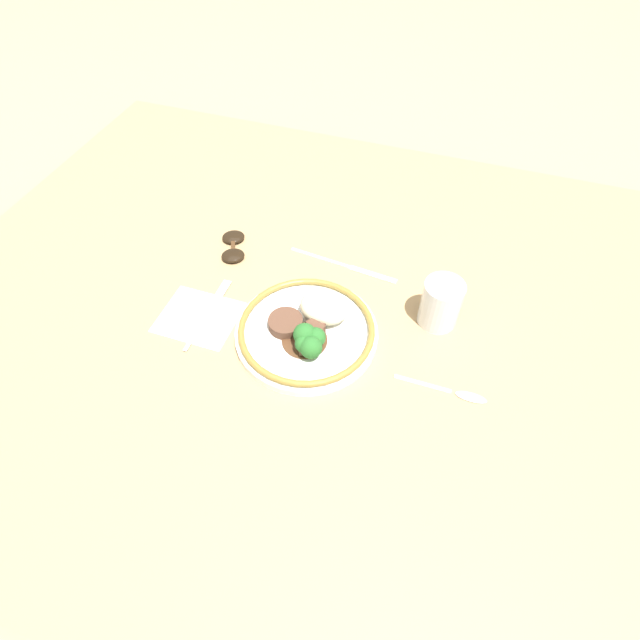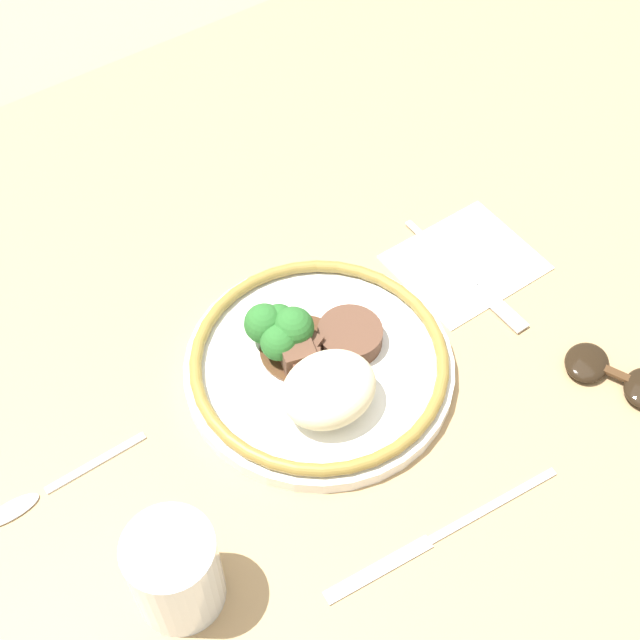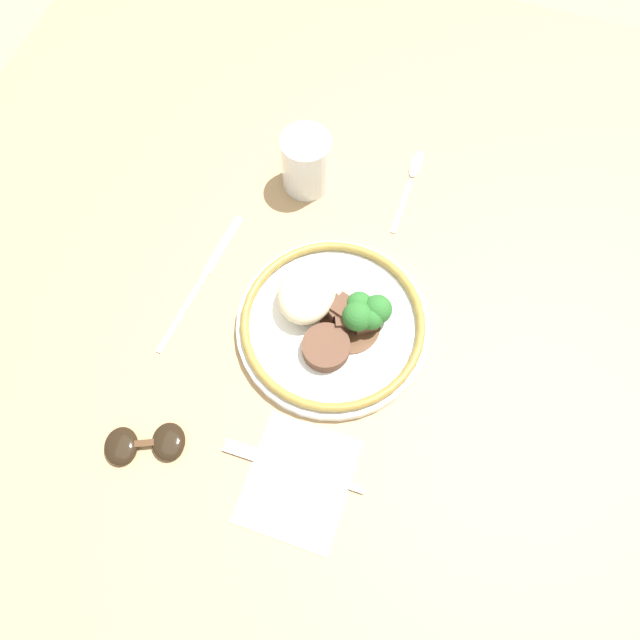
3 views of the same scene
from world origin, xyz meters
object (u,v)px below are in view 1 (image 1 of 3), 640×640
object	(u,v)px
fork	(212,307)
sunglasses	(233,246)
spoon	(459,394)
plate	(309,329)
juice_glass	(440,305)
knife	(347,266)

from	to	relation	value
fork	sunglasses	world-z (taller)	sunglasses
sunglasses	spoon	bearing A→B (deg)	-46.34
plate	juice_glass	distance (m)	0.24
knife	plate	bearing A→B (deg)	-88.17
spoon	knife	bearing A→B (deg)	138.88
juice_glass	spoon	bearing A→B (deg)	-66.52
knife	juice_glass	bearing A→B (deg)	-16.79
plate	spoon	distance (m)	0.28
plate	spoon	size ratio (longest dim) A/B	1.65
plate	juice_glass	size ratio (longest dim) A/B	2.77
spoon	fork	bearing A→B (deg)	175.23
juice_glass	spoon	world-z (taller)	juice_glass
plate	spoon	world-z (taller)	plate
spoon	plate	bearing A→B (deg)	172.53
knife	spoon	bearing A→B (deg)	-35.42
sunglasses	juice_glass	bearing A→B (deg)	-31.67
knife	spoon	distance (m)	0.35
plate	sunglasses	size ratio (longest dim) A/B	2.32
juice_glass	fork	distance (m)	0.42
spoon	sunglasses	bearing A→B (deg)	157.99
spoon	sunglasses	size ratio (longest dim) A/B	1.41
knife	sunglasses	distance (m)	0.24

